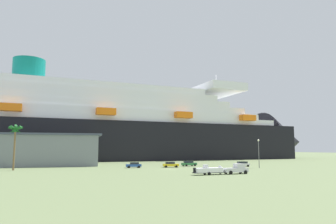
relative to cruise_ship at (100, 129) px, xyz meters
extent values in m
plane|color=#66754C|center=(13.19, -39.90, -14.54)|extent=(600.00, 600.00, 0.00)
cube|color=black|center=(-1.46, -0.14, -5.84)|extent=(207.19, 60.73, 17.39)
cone|color=black|center=(108.10, 12.46, -4.97)|extent=(32.28, 36.92, 33.88)
cube|color=white|center=(-1.46, -0.14, 4.28)|extent=(182.50, 54.94, 2.85)
cube|color=white|center=(-5.52, -0.61, 7.13)|extent=(171.16, 53.36, 2.85)
cube|color=white|center=(-9.58, -1.08, 9.98)|extent=(162.99, 51.49, 2.85)
cube|color=white|center=(-13.63, -1.54, 12.84)|extent=(153.42, 49.59, 2.85)
cube|color=white|center=(-17.69, -2.01, 15.69)|extent=(147.89, 48.33, 2.85)
cube|color=white|center=(-21.75, -2.48, 18.54)|extent=(142.84, 46.88, 2.85)
cube|color=white|center=(59.41, 6.86, 21.97)|extent=(25.02, 43.47, 4.00)
cylinder|color=#0C7266|center=(-31.89, -3.64, 25.09)|extent=(15.01, 15.01, 10.24)
cylinder|color=silver|center=(63.46, 7.32, 25.97)|extent=(0.80, 0.80, 12.00)
cube|color=orange|center=(-34.73, -23.67, 6.27)|extent=(8.31, 4.09, 2.80)
cube|color=orange|center=(0.78, -19.59, 6.27)|extent=(8.31, 4.09, 2.80)
cube|color=orange|center=(36.28, -15.51, 6.27)|extent=(8.31, 4.09, 2.80)
cube|color=orange|center=(71.79, -11.42, 6.27)|extent=(8.31, 4.09, 2.80)
cube|color=slate|center=(-30.31, -41.43, -9.74)|extent=(53.19, 19.94, 9.58)
cube|color=#3F4759|center=(-30.31, -41.43, -4.65)|extent=(55.32, 20.73, 0.60)
cube|color=silver|center=(23.20, -88.52, -13.69)|extent=(5.75, 2.46, 0.90)
cube|color=silver|center=(24.21, -88.44, -12.79)|extent=(2.16, 2.00, 0.90)
cube|color=#26333F|center=(24.88, -88.38, -12.88)|extent=(0.24, 1.68, 0.63)
cylinder|color=black|center=(25.07, -87.36, -14.14)|extent=(0.82, 0.35, 0.80)
cylinder|color=black|center=(25.24, -89.35, -14.14)|extent=(0.82, 0.35, 0.80)
cylinder|color=black|center=(21.33, -87.67, -14.14)|extent=(0.82, 0.35, 0.80)
cylinder|color=black|center=(21.50, -89.67, -14.14)|extent=(0.82, 0.35, 0.80)
cube|color=#595960|center=(16.57, -89.08, -14.07)|extent=(6.82, 2.38, 0.16)
cube|color=#595960|center=(20.51, -88.75, -14.07)|extent=(2.19, 0.30, 0.10)
cylinder|color=black|center=(16.18, -88.09, -14.22)|extent=(0.66, 0.27, 0.64)
cylinder|color=black|center=(16.35, -90.11, -14.22)|extent=(0.66, 0.27, 0.64)
cube|color=white|center=(16.57, -89.08, -13.54)|extent=(6.23, 2.53, 0.90)
cone|color=white|center=(20.00, -88.79, -13.54)|extent=(1.35, 1.92, 1.83)
cube|color=silver|center=(15.96, -89.13, -12.74)|extent=(0.88, 1.06, 0.70)
cube|color=black|center=(13.34, -89.35, -13.54)|extent=(0.40, 0.53, 1.10)
cylinder|color=brown|center=(-25.73, -62.73, -9.43)|extent=(0.47, 0.47, 10.21)
cone|color=#195923|center=(-25.33, -62.68, -4.22)|extent=(1.18, 3.48, 1.85)
cone|color=#195923|center=(-25.54, -62.38, -4.22)|extent=(3.27, 2.14, 2.21)
cone|color=#195923|center=(-25.89, -62.37, -4.22)|extent=(3.36, 2.02, 2.02)
cone|color=#195923|center=(-26.11, -62.61, -4.22)|extent=(1.72, 3.38, 2.16)
cone|color=#195923|center=(-26.07, -62.94, -4.22)|extent=(2.15, 2.98, 2.70)
cone|color=#195923|center=(-25.82, -63.12, -4.22)|extent=(3.36, 1.42, 2.28)
cone|color=#195923|center=(-25.52, -63.08, -4.22)|extent=(3.24, 2.31, 2.08)
sphere|color=#195923|center=(-25.73, -62.73, -4.32)|extent=(1.10, 1.10, 1.10)
cylinder|color=slate|center=(39.54, -71.96, -10.74)|extent=(0.20, 0.20, 7.59)
sphere|color=#F9F2CC|center=(39.54, -71.96, -6.70)|extent=(0.56, 0.56, 0.56)
cube|color=#264C99|center=(5.47, -61.09, -13.86)|extent=(4.39, 1.91, 0.70)
cube|color=#1E232D|center=(5.68, -61.09, -13.23)|extent=(2.47, 1.68, 0.55)
cylinder|color=black|center=(4.01, -61.94, -14.21)|extent=(0.67, 0.24, 0.66)
cylinder|color=black|center=(4.06, -60.15, -14.21)|extent=(0.67, 0.24, 0.66)
cylinder|color=black|center=(6.87, -62.02, -14.21)|extent=(0.67, 0.24, 0.66)
cylinder|color=black|center=(6.92, -60.23, -14.21)|extent=(0.67, 0.24, 0.66)
cube|color=white|center=(37.98, -64.86, -13.86)|extent=(4.83, 2.18, 0.70)
cube|color=#1E232D|center=(38.22, -64.85, -13.23)|extent=(2.74, 1.87, 0.55)
cylinder|color=black|center=(36.47, -65.91, -14.21)|extent=(0.67, 0.25, 0.66)
cylinder|color=black|center=(36.37, -63.98, -14.21)|extent=(0.67, 0.25, 0.66)
cylinder|color=black|center=(39.59, -65.74, -14.21)|extent=(0.67, 0.25, 0.66)
cylinder|color=black|center=(39.49, -63.82, -14.21)|extent=(0.67, 0.25, 0.66)
cube|color=#2D723F|center=(23.81, -57.17, -13.86)|extent=(5.00, 2.76, 0.70)
cube|color=#1E232D|center=(23.58, -57.22, -13.23)|extent=(2.92, 2.17, 0.55)
cylinder|color=black|center=(25.16, -55.95, -14.21)|extent=(0.69, 0.34, 0.66)
cylinder|color=black|center=(25.52, -57.79, -14.21)|extent=(0.69, 0.34, 0.66)
cylinder|color=black|center=(22.10, -56.55, -14.21)|extent=(0.69, 0.34, 0.66)
cylinder|color=black|center=(22.46, -58.40, -14.21)|extent=(0.69, 0.34, 0.66)
cube|color=yellow|center=(16.36, -61.92, -13.86)|extent=(4.81, 2.30, 0.70)
cube|color=#1E232D|center=(16.13, -61.89, -13.23)|extent=(2.76, 1.89, 0.55)
cylinder|color=black|center=(17.99, -61.20, -14.21)|extent=(0.68, 0.29, 0.66)
cylinder|color=black|center=(17.78, -62.98, -14.21)|extent=(0.68, 0.29, 0.66)
cylinder|color=black|center=(14.95, -60.86, -14.21)|extent=(0.68, 0.29, 0.66)
cylinder|color=black|center=(14.74, -62.63, -14.21)|extent=(0.68, 0.29, 0.66)
camera|label=1|loc=(-10.22, -151.52, -8.98)|focal=33.63mm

